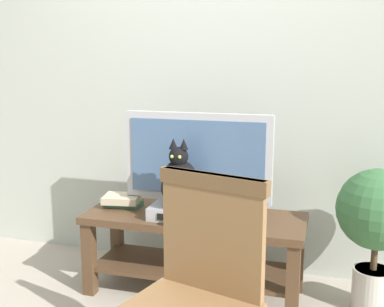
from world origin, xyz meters
name	(u,v)px	position (x,y,z in m)	size (l,w,h in m)	color
back_wall	(222,61)	(0.00, 0.96, 1.40)	(7.00, 0.12, 2.80)	#B7BCB2
tv_stand	(194,238)	(-0.04, 0.45, 0.35)	(1.31, 0.49, 0.50)	#513823
tv	(197,160)	(-0.04, 0.51, 0.82)	(0.90, 0.20, 0.61)	#B7B7BC
media_box	(182,212)	(-0.10, 0.38, 0.54)	(0.36, 0.24, 0.08)	#ADADB2
cat	(181,182)	(-0.10, 0.36, 0.72)	(0.23, 0.36, 0.41)	black
wooden_chair	(196,284)	(0.24, -0.52, 0.56)	(0.59, 0.59, 0.97)	olive
book_stack	(122,200)	(-0.53, 0.49, 0.54)	(0.25, 0.21, 0.07)	#38664C
potted_plant	(377,219)	(0.99, 0.54, 0.54)	(0.45, 0.45, 0.83)	beige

